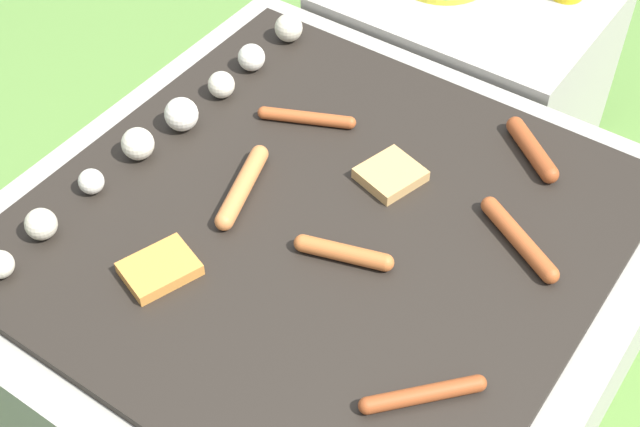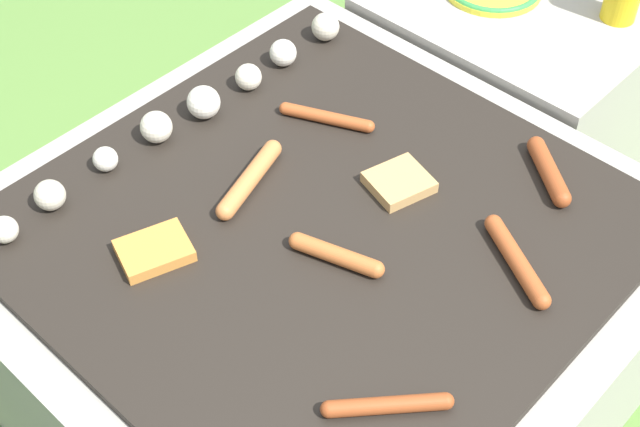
# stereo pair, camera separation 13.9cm
# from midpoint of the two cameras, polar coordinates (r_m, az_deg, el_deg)

# --- Properties ---
(ground_plane) EXTENTS (14.00, 14.00, 0.00)m
(ground_plane) POSITION_cam_midpoint_polar(r_m,az_deg,el_deg) (1.72, -2.33, -10.01)
(ground_plane) COLOR #567F38
(grill) EXTENTS (0.97, 0.97, 0.41)m
(grill) POSITION_cam_midpoint_polar(r_m,az_deg,el_deg) (1.56, -2.55, -5.89)
(grill) COLOR #9E998E
(grill) RESTS_ON ground_plane
(side_ledge) EXTENTS (0.46, 0.56, 0.41)m
(side_ledge) POSITION_cam_midpoint_polar(r_m,az_deg,el_deg) (2.04, 7.15, 9.09)
(side_ledge) COLOR #9E998E
(side_ledge) RESTS_ON ground_plane
(sausage_back_left) EXTENTS (0.10, 0.17, 0.03)m
(sausage_back_left) POSITION_cam_midpoint_polar(r_m,az_deg,el_deg) (1.38, 9.83, -1.76)
(sausage_back_left) COLOR #A34C23
(sausage_back_left) RESTS_ON grill
(sausage_back_right) EXTENTS (0.09, 0.16, 0.02)m
(sausage_back_right) POSITION_cam_midpoint_polar(r_m,az_deg,el_deg) (1.57, -3.41, 6.02)
(sausage_back_right) COLOR #A34C23
(sausage_back_right) RESTS_ON grill
(sausage_front_center) EXTENTS (0.14, 0.13, 0.02)m
(sausage_front_center) POSITION_cam_midpoint_polar(r_m,az_deg,el_deg) (1.20, 3.27, -11.69)
(sausage_front_center) COLOR #93421E
(sausage_front_center) RESTS_ON grill
(sausage_mid_left) EXTENTS (0.11, 0.13, 0.03)m
(sausage_mid_left) POSITION_cam_midpoint_polar(r_m,az_deg,el_deg) (1.52, 10.91, 3.94)
(sausage_mid_left) COLOR #93421E
(sausage_mid_left) RESTS_ON grill
(sausage_front_right) EXTENTS (0.18, 0.08, 0.03)m
(sausage_front_right) POSITION_cam_midpoint_polar(r_m,az_deg,el_deg) (1.45, -7.73, 1.59)
(sausage_front_right) COLOR #C6753D
(sausage_front_right) RESTS_ON grill
(sausage_back_center) EXTENTS (0.07, 0.15, 0.03)m
(sausage_back_center) POSITION_cam_midpoint_polar(r_m,az_deg,el_deg) (1.34, -1.44, -2.69)
(sausage_back_center) COLOR #B7602D
(sausage_back_center) RESTS_ON grill
(bread_slice_left) EXTENTS (0.11, 0.11, 0.02)m
(bread_slice_left) POSITION_cam_midpoint_polar(r_m,az_deg,el_deg) (1.46, 1.84, 2.36)
(bread_slice_left) COLOR tan
(bread_slice_left) RESTS_ON grill
(bread_slice_right) EXTENTS (0.13, 0.11, 0.02)m
(bread_slice_right) POSITION_cam_midpoint_polar(r_m,az_deg,el_deg) (1.36, -13.13, -3.63)
(bread_slice_right) COLOR #D18438
(bread_slice_right) RESTS_ON grill
(mushroom_row) EXTENTS (0.77, 0.07, 0.06)m
(mushroom_row) POSITION_cam_midpoint_polar(r_m,az_deg,el_deg) (1.57, -11.83, 5.82)
(mushroom_row) COLOR beige
(mushroom_row) RESTS_ON grill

